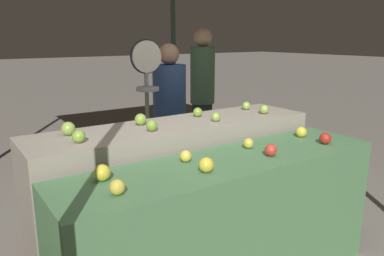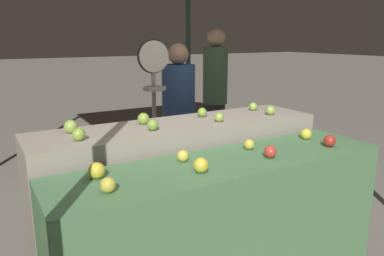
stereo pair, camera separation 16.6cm
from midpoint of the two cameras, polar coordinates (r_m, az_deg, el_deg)
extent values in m
cylinder|color=#33513D|center=(5.54, 0.28, 10.82)|extent=(0.07, 0.07, 2.71)
cube|color=#4C7A4C|center=(2.50, 7.17, -14.66)|extent=(2.20, 0.55, 0.90)
cube|color=gray|center=(2.93, -0.01, -8.95)|extent=(2.20, 0.55, 1.01)
sphere|color=gold|center=(1.86, -10.18, -8.58)|extent=(0.08, 0.08, 0.08)
sphere|color=gold|center=(2.09, 3.65, -5.70)|extent=(0.09, 0.09, 0.09)
sphere|color=red|center=(2.41, 13.77, -3.55)|extent=(0.08, 0.08, 0.08)
sphere|color=#AD281E|center=(2.77, 21.87, -1.85)|extent=(0.08, 0.08, 0.08)
sphere|color=gold|center=(2.05, -12.08, -6.38)|extent=(0.09, 0.09, 0.09)
sphere|color=yellow|center=(2.27, 0.70, -4.30)|extent=(0.07, 0.07, 0.07)
sphere|color=gold|center=(2.55, 10.56, -2.49)|extent=(0.07, 0.07, 0.07)
sphere|color=gold|center=(2.91, 18.59, -0.87)|extent=(0.08, 0.08, 0.08)
sphere|color=#84AD3D|center=(2.38, -15.01, -0.97)|extent=(0.08, 0.08, 0.08)
sphere|color=#7AA338|center=(2.55, -4.17, 0.46)|extent=(0.08, 0.08, 0.08)
sphere|color=#8EB247|center=(2.83, 5.84, 1.63)|extent=(0.07, 0.07, 0.07)
sphere|color=#8EB247|center=(3.14, 13.35, 2.63)|extent=(0.08, 0.08, 0.08)
sphere|color=#8EB247|center=(2.58, -16.26, 0.20)|extent=(0.09, 0.09, 0.09)
sphere|color=#84AD3D|center=(2.74, -5.71, 1.42)|extent=(0.09, 0.09, 0.09)
sphere|color=#7AA338|center=(2.99, 3.16, 2.39)|extent=(0.07, 0.07, 0.07)
sphere|color=#8EB247|center=(3.31, 10.74, 3.24)|extent=(0.07, 0.07, 0.07)
cylinder|color=#99999E|center=(3.40, -4.29, -1.42)|extent=(0.04, 0.04, 1.50)
cylinder|color=black|center=(3.28, -4.48, 10.82)|extent=(0.29, 0.01, 0.29)
cylinder|color=silver|center=(3.27, -4.36, 10.81)|extent=(0.27, 0.02, 0.27)
cylinder|color=#99999E|center=(3.28, -4.30, 7.23)|extent=(0.01, 0.01, 0.14)
cylinder|color=#99999E|center=(3.29, -4.28, 6.02)|extent=(0.20, 0.20, 0.03)
cube|color=#2D2D38|center=(3.94, -0.77, -5.06)|extent=(0.29, 0.23, 0.73)
cylinder|color=#2D4C84|center=(3.78, -0.80, 4.81)|extent=(0.43, 0.43, 0.64)
sphere|color=tan|center=(3.73, -0.82, 11.22)|extent=(0.21, 0.21, 0.21)
cube|color=#2D2D38|center=(4.88, 4.41, -0.91)|extent=(0.25, 0.18, 0.81)
cylinder|color=#476B4C|center=(4.74, 4.58, 7.99)|extent=(0.36, 0.36, 0.71)
sphere|color=tan|center=(4.72, 4.69, 13.65)|extent=(0.23, 0.23, 0.23)
camera|label=1|loc=(0.08, -88.08, 0.47)|focal=35.00mm
camera|label=2|loc=(0.08, 91.92, -0.47)|focal=35.00mm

